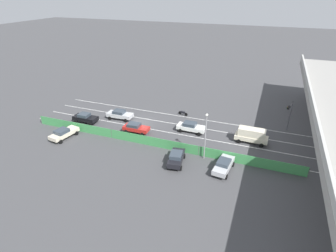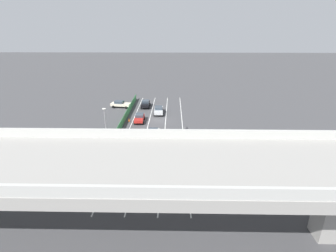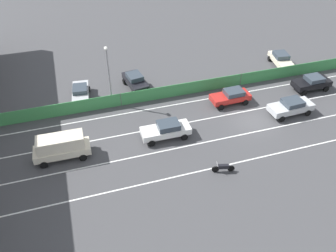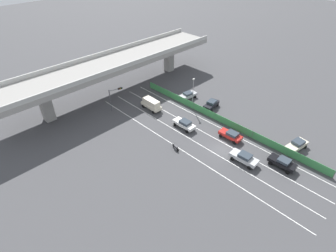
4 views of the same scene
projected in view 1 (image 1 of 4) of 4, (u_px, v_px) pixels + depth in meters
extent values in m
plane|color=#424244|center=(142.00, 123.00, 48.31)|extent=(300.00, 300.00, 0.00)
cube|color=silver|center=(178.00, 116.00, 50.88)|extent=(0.14, 46.20, 0.01)
cube|color=silver|center=(172.00, 123.00, 48.07)|extent=(0.14, 46.20, 0.01)
cube|color=silver|center=(165.00, 132.00, 45.27)|extent=(0.14, 46.20, 0.01)
cube|color=silver|center=(157.00, 141.00, 42.46)|extent=(0.14, 46.20, 0.01)
cube|color=#B2B2AD|center=(312.00, 98.00, 36.52)|extent=(53.29, 0.30, 0.90)
cube|color=gray|center=(327.00, 95.00, 51.36)|extent=(1.98, 1.98, 6.58)
cube|color=#3D8E4C|center=(153.00, 142.00, 40.82)|extent=(0.06, 42.20, 1.50)
cylinder|color=#4C514C|center=(41.00, 120.00, 47.58)|extent=(0.10, 0.10, 1.50)
cylinder|color=#4C514C|center=(112.00, 134.00, 43.07)|extent=(0.10, 0.10, 1.50)
cylinder|color=#4C514C|center=(199.00, 151.00, 38.56)|extent=(0.10, 0.10, 1.50)
cylinder|color=#4C514C|center=(309.00, 172.00, 34.05)|extent=(0.10, 0.10, 1.50)
cube|color=black|center=(86.00, 118.00, 48.06)|extent=(1.85, 4.29, 0.66)
cube|color=#333D47|center=(84.00, 115.00, 47.87)|extent=(1.61, 1.83, 0.49)
cylinder|color=black|center=(96.00, 120.00, 48.58)|extent=(0.22, 0.64, 0.64)
cylinder|color=black|center=(90.00, 124.00, 47.06)|extent=(0.22, 0.64, 0.64)
cylinder|color=black|center=(82.00, 117.00, 49.50)|extent=(0.22, 0.64, 0.64)
cylinder|color=black|center=(76.00, 122.00, 47.98)|extent=(0.22, 0.64, 0.64)
cube|color=beige|center=(251.00, 138.00, 41.79)|extent=(1.95, 4.91, 0.66)
cube|color=beige|center=(252.00, 132.00, 41.39)|extent=(1.71, 4.03, 1.16)
cylinder|color=black|center=(263.00, 140.00, 42.21)|extent=(0.24, 0.65, 0.64)
cylinder|color=black|center=(261.00, 145.00, 40.69)|extent=(0.24, 0.65, 0.64)
cylinder|color=black|center=(241.00, 136.00, 43.34)|extent=(0.24, 0.65, 0.64)
cylinder|color=black|center=(239.00, 141.00, 41.82)|extent=(0.24, 0.65, 0.64)
cube|color=red|center=(136.00, 128.00, 44.70)|extent=(1.83, 4.27, 0.58)
cube|color=#333D47|center=(134.00, 125.00, 44.57)|extent=(1.57, 2.00, 0.50)
cylinder|color=black|center=(147.00, 130.00, 45.20)|extent=(0.23, 0.64, 0.64)
cylinder|color=black|center=(142.00, 134.00, 43.73)|extent=(0.23, 0.64, 0.64)
cylinder|color=black|center=(131.00, 127.00, 46.07)|extent=(0.23, 0.64, 0.64)
cylinder|color=black|center=(126.00, 132.00, 44.61)|extent=(0.23, 0.64, 0.64)
cube|color=white|center=(191.00, 128.00, 44.89)|extent=(1.84, 4.70, 0.61)
cube|color=#333D47|center=(190.00, 124.00, 44.72)|extent=(1.59, 2.06, 0.54)
cylinder|color=black|center=(202.00, 129.00, 45.30)|extent=(0.23, 0.64, 0.64)
cylinder|color=black|center=(199.00, 134.00, 43.84)|extent=(0.23, 0.64, 0.64)
cylinder|color=black|center=(184.00, 126.00, 46.36)|extent=(0.23, 0.64, 0.64)
cylinder|color=black|center=(180.00, 131.00, 44.90)|extent=(0.23, 0.64, 0.64)
cube|color=#B7BABC|center=(120.00, 115.00, 49.33)|extent=(2.03, 4.68, 0.65)
cube|color=#333D47|center=(119.00, 112.00, 49.10)|extent=(1.70, 2.03, 0.51)
cylinder|color=black|center=(130.00, 116.00, 49.88)|extent=(0.25, 0.65, 0.64)
cylinder|color=black|center=(126.00, 121.00, 48.32)|extent=(0.25, 0.65, 0.64)
cylinder|color=black|center=(115.00, 114.00, 50.78)|extent=(0.25, 0.65, 0.64)
cylinder|color=black|center=(110.00, 118.00, 49.22)|extent=(0.25, 0.65, 0.64)
cylinder|color=black|center=(186.00, 114.00, 50.69)|extent=(0.24, 0.61, 0.60)
cylinder|color=black|center=(180.00, 113.00, 51.37)|extent=(0.24, 0.61, 0.60)
cube|color=black|center=(183.00, 112.00, 50.90)|extent=(0.49, 0.96, 0.36)
cylinder|color=#B2B2B2|center=(186.00, 111.00, 50.46)|extent=(0.59, 0.17, 0.03)
cube|color=beige|center=(64.00, 133.00, 43.11)|extent=(4.90, 2.54, 0.60)
cube|color=#333D47|center=(62.00, 131.00, 42.55)|extent=(2.19, 1.89, 0.54)
cylinder|color=black|center=(69.00, 131.00, 44.95)|extent=(0.67, 0.32, 0.64)
cylinder|color=black|center=(77.00, 133.00, 44.13)|extent=(0.67, 0.32, 0.64)
cylinder|color=black|center=(53.00, 139.00, 42.50)|extent=(0.67, 0.32, 0.64)
cylinder|color=black|center=(61.00, 142.00, 41.68)|extent=(0.67, 0.32, 0.64)
cube|color=black|center=(176.00, 158.00, 36.76)|extent=(4.43, 2.38, 0.69)
cube|color=#333D47|center=(176.00, 155.00, 36.35)|extent=(2.15, 1.82, 0.53)
cylinder|color=black|center=(172.00, 155.00, 38.40)|extent=(0.67, 0.32, 0.64)
cylinder|color=black|center=(184.00, 156.00, 38.07)|extent=(0.67, 0.32, 0.64)
cylinder|color=black|center=(168.00, 167.00, 35.90)|extent=(0.67, 0.32, 0.64)
cylinder|color=black|center=(181.00, 168.00, 35.57)|extent=(0.67, 0.32, 0.64)
cube|color=#B2B5B7|center=(224.00, 165.00, 35.29)|extent=(4.67, 2.22, 0.64)
cube|color=#333D47|center=(224.00, 162.00, 34.97)|extent=(2.02, 1.72, 0.45)
cylinder|color=black|center=(221.00, 161.00, 37.07)|extent=(0.66, 0.29, 0.64)
cylinder|color=black|center=(233.00, 164.00, 36.36)|extent=(0.66, 0.29, 0.64)
cylinder|color=black|center=(213.00, 173.00, 34.65)|extent=(0.66, 0.29, 0.64)
cylinder|color=black|center=(226.00, 177.00, 33.94)|extent=(0.66, 0.29, 0.64)
cylinder|color=#47474C|center=(290.00, 116.00, 44.83)|extent=(0.18, 0.18, 5.08)
cylinder|color=#47474C|center=(291.00, 105.00, 42.88)|extent=(2.57, 0.78, 0.12)
cube|color=black|center=(289.00, 108.00, 42.11)|extent=(1.00, 0.51, 0.32)
sphere|color=#390706|center=(288.00, 107.00, 42.42)|extent=(0.20, 0.20, 0.20)
sphere|color=#EFA319|center=(288.00, 107.00, 42.20)|extent=(0.20, 0.20, 0.20)
sphere|color=black|center=(287.00, 108.00, 41.98)|extent=(0.20, 0.20, 0.20)
cylinder|color=gray|center=(205.00, 138.00, 36.82)|extent=(0.16, 0.16, 6.43)
ellipsoid|color=silver|center=(207.00, 115.00, 35.29)|extent=(0.60, 0.36, 0.28)
cone|color=orange|center=(129.00, 136.00, 43.17)|extent=(0.36, 0.36, 0.72)
cube|color=black|center=(129.00, 138.00, 43.32)|extent=(0.47, 0.47, 0.03)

